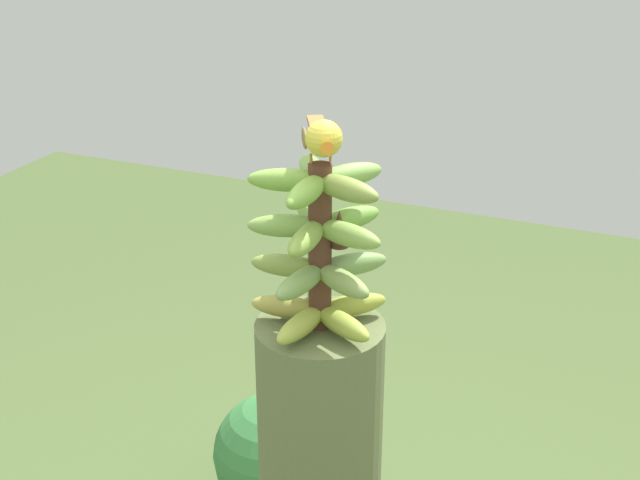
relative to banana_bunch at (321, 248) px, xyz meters
name	(u,v)px	position (x,y,z in m)	size (l,w,h in m)	color
banana_bunch	(321,248)	(0.00, 0.00, 0.00)	(0.27, 0.27, 0.32)	#4C2D1E
perched_bird	(322,138)	(-0.01, -0.01, 0.21)	(0.21, 0.13, 0.09)	#C68933
tropical_shrub	(274,453)	(0.86, 0.54, -1.22)	(0.42, 0.42, 0.51)	brown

